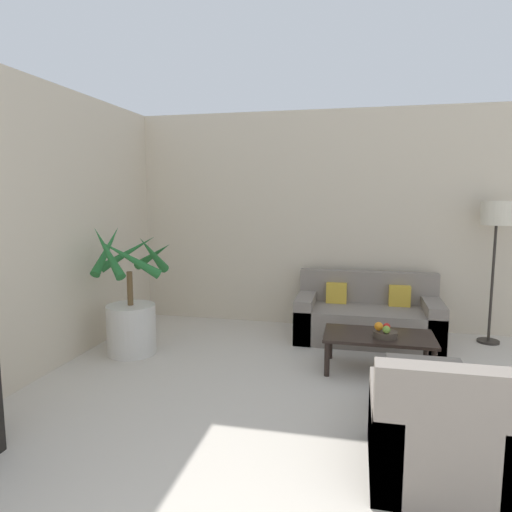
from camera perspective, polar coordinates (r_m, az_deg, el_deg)
The scene contains 11 objects.
wall_back at distance 5.82m, azimuth 18.17°, elevation 4.17°, with size 8.33×0.06×2.70m.
potted_palm at distance 4.99m, azimuth -15.34°, elevation -6.77°, with size 0.89×0.90×1.37m.
sofa_loveseat at distance 5.46m, azimuth 13.71°, elevation -7.49°, with size 1.61×0.77×0.76m.
floor_lamp at distance 5.67m, azimuth 27.85°, elevation 3.82°, with size 0.34×0.34×1.60m.
coffee_table at distance 4.54m, azimuth 15.07°, elevation -9.99°, with size 1.02×0.57×0.35m.
fruit_bowl at distance 4.46m, azimuth 15.85°, elevation -9.38°, with size 0.22×0.22×0.06m.
apple_red at distance 4.48m, azimuth 16.02°, elevation -8.48°, with size 0.07×0.07×0.07m.
apple_green at distance 4.37m, azimuth 15.99°, elevation -8.84°, with size 0.07×0.07×0.07m.
orange_fruit at distance 4.44m, azimuth 15.09°, elevation -8.49°, with size 0.08×0.08×0.08m.
armchair at distance 3.06m, azimuth 22.00°, elevation -20.29°, with size 0.79×0.79×0.79m.
ottoman at distance 3.77m, azimuth 20.46°, elevation -15.73°, with size 0.56×0.52×0.40m.
Camera 1 is at (-0.56, -0.10, 1.67)m, focal length 32.00 mm.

